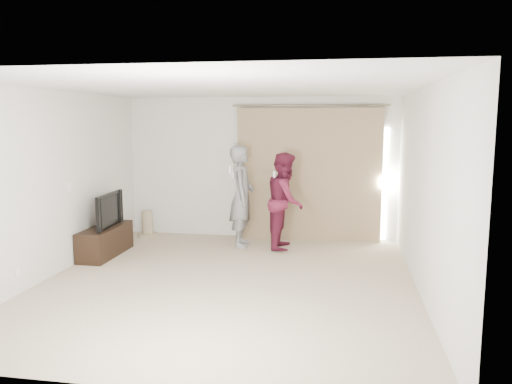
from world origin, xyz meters
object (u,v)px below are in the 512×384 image
person_man (242,196)px  person_woman (285,201)px  tv_console (105,241)px  tv (104,210)px

person_man → person_woman: 0.76m
tv_console → person_man: (2.07, 0.97, 0.64)m
person_man → tv_console: bearing=-154.9°
person_woman → person_man: bearing=180.0°
tv → person_woman: (2.83, 0.97, 0.07)m
person_man → person_woman: bearing=-0.0°
tv → person_woman: 2.99m
tv → person_man: bearing=-68.1°
tv_console → tv: 0.51m
tv_console → person_woman: person_woman is taller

